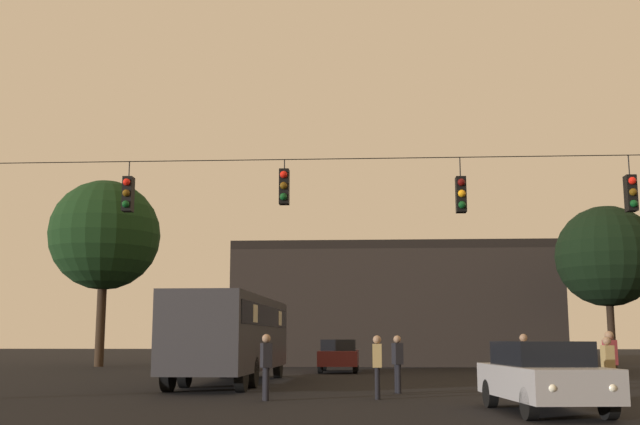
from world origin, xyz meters
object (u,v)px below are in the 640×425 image
at_px(car_far_left, 339,355).
at_px(pedestrian_crossing_center, 524,359).
at_px(car_near_right, 543,375).
at_px(pedestrian_trailing, 398,360).
at_px(pedestrian_crossing_right, 608,365).
at_px(pedestrian_far_side, 611,360).
at_px(tree_behind_building, 607,256).
at_px(tree_left_silhouette, 105,235).
at_px(pedestrian_crossing_left, 266,363).
at_px(city_bus, 232,330).
at_px(pedestrian_near_bus, 377,363).

relative_size(car_far_left, pedestrian_crossing_center, 2.54).
relative_size(car_near_right, pedestrian_trailing, 2.68).
bearing_deg(pedestrian_crossing_right, car_near_right, -126.37).
bearing_deg(pedestrian_crossing_right, pedestrian_trailing, 153.54).
bearing_deg(pedestrian_far_side, tree_behind_building, 72.42).
height_order(pedestrian_crossing_right, tree_behind_building, tree_behind_building).
bearing_deg(tree_behind_building, pedestrian_crossing_right, -107.76).
bearing_deg(car_far_left, tree_left_silhouette, 155.41).
relative_size(car_far_left, pedestrian_crossing_right, 2.68).
relative_size(car_far_left, pedestrian_crossing_left, 2.57).
height_order(pedestrian_far_side, tree_left_silhouette, tree_left_silhouette).
height_order(city_bus, car_near_right, city_bus).
xyz_separation_m(car_near_right, pedestrian_near_bus, (-3.51, 3.58, 0.14)).
height_order(pedestrian_crossing_left, tree_left_silhouette, tree_left_silhouette).
distance_m(car_near_right, car_far_left, 20.39).
bearing_deg(pedestrian_trailing, city_bus, 142.71).
height_order(city_bus, pedestrian_far_side, city_bus).
xyz_separation_m(car_near_right, pedestrian_crossing_right, (2.38, 3.24, 0.12)).
height_order(city_bus, pedestrian_trailing, city_bus).
relative_size(pedestrian_near_bus, tree_behind_building, 0.21).
height_order(tree_left_silhouette, tree_behind_building, tree_left_silhouette).
bearing_deg(city_bus, pedestrian_trailing, -37.29).
distance_m(pedestrian_crossing_left, tree_behind_building, 23.81).
relative_size(pedestrian_crossing_left, tree_left_silhouette, 0.16).
bearing_deg(pedestrian_crossing_center, pedestrian_crossing_right, -60.74).
height_order(city_bus, pedestrian_crossing_center, city_bus).
distance_m(pedestrian_crossing_right, pedestrian_trailing, 5.87).
distance_m(car_far_left, pedestrian_far_side, 17.46).
bearing_deg(pedestrian_trailing, pedestrian_crossing_right, -26.46).
bearing_deg(pedestrian_trailing, tree_behind_building, 54.36).
bearing_deg(pedestrian_near_bus, car_near_right, -45.63).
xyz_separation_m(pedestrian_crossing_left, pedestrian_crossing_center, (7.22, 3.08, 0.01)).
xyz_separation_m(pedestrian_crossing_center, pedestrian_far_side, (1.89, -1.89, 0.04)).
relative_size(pedestrian_crossing_center, pedestrian_far_side, 0.96).
distance_m(car_near_right, pedestrian_far_side, 4.94).
distance_m(pedestrian_crossing_right, tree_behind_building, 19.45).
bearing_deg(car_far_left, city_bus, -109.85).
bearing_deg(city_bus, pedestrian_crossing_left, -73.62).
distance_m(pedestrian_crossing_center, tree_left_silhouette, 28.76).
xyz_separation_m(pedestrian_crossing_left, pedestrian_crossing_right, (8.77, 0.31, -0.04)).
relative_size(city_bus, pedestrian_crossing_right, 6.81).
relative_size(city_bus, car_near_right, 2.47).
xyz_separation_m(city_bus, pedestrian_crossing_right, (10.89, -6.91, -0.95)).
xyz_separation_m(city_bus, pedestrian_far_side, (11.23, -6.03, -0.85)).
bearing_deg(pedestrian_trailing, pedestrian_crossing_center, 2.42).
xyz_separation_m(city_bus, pedestrian_near_bus, (5.00, -6.56, -0.93)).
distance_m(pedestrian_trailing, tree_behind_building, 19.46).
distance_m(city_bus, pedestrian_far_side, 12.78).
xyz_separation_m(pedestrian_far_side, tree_behind_building, (5.42, 17.10, 4.55)).
bearing_deg(car_near_right, pedestrian_crossing_left, 155.35).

